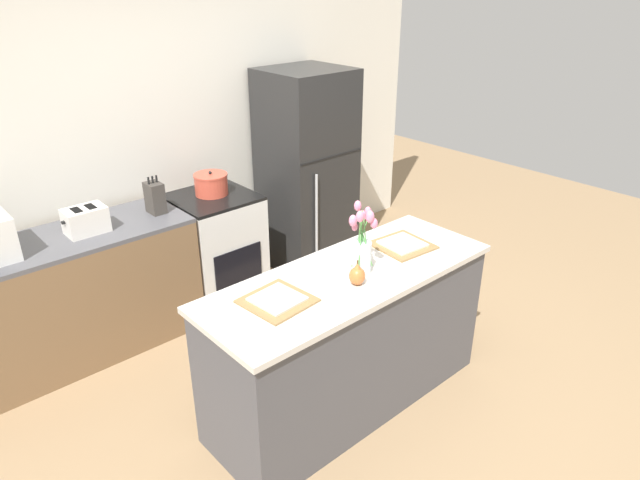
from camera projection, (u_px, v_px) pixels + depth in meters
ground_plane at (346, 399)px, 3.59m from camera, size 10.00×10.00×0.00m
back_wall at (168, 128)px, 4.36m from camera, size 5.20×0.08×2.70m
kitchen_island at (348, 339)px, 3.40m from camera, size 1.80×0.66×0.90m
back_counter at (70, 298)px, 3.84m from camera, size 1.68×0.60×0.88m
stove_range at (217, 248)px, 4.54m from camera, size 0.60×0.61×0.88m
refrigerator at (307, 171)px, 4.93m from camera, size 0.68×0.67×1.73m
flower_vase at (361, 248)px, 3.15m from camera, size 0.16×0.14×0.42m
pear_figurine at (357, 275)px, 3.07m from camera, size 0.09×0.09×0.15m
plate_setting_left at (277, 300)px, 2.93m from camera, size 0.35×0.35×0.02m
plate_setting_right at (402, 245)px, 3.51m from camera, size 0.35×0.35×0.02m
toaster at (86, 220)px, 3.71m from camera, size 0.28×0.18×0.17m
cooking_pot at (211, 184)px, 4.35m from camera, size 0.26×0.26×0.19m
knife_block at (155, 198)px, 4.00m from camera, size 0.10×0.14×0.27m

